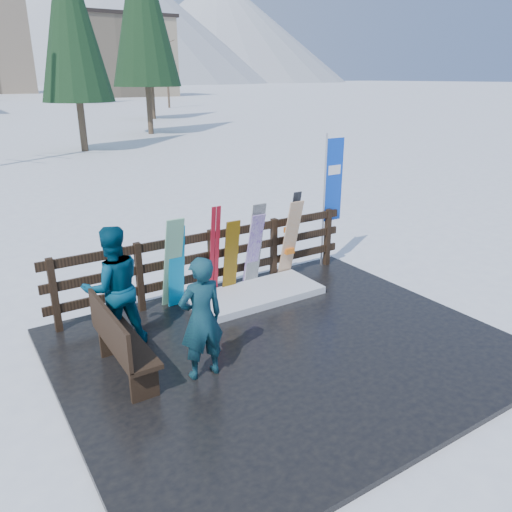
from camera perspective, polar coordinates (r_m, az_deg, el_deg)
ground at (r=7.23m, az=3.42°, el=-10.73°), size 700.00×700.00×0.00m
deck at (r=7.21m, az=3.43°, el=-10.46°), size 6.00×5.00×0.08m
fence at (r=8.61m, az=-5.09°, el=-0.15°), size 5.60×0.10×1.15m
snow_patch at (r=8.59m, az=-0.04°, el=-4.42°), size 2.28×1.00×0.12m
bench at (r=6.48m, az=-15.36°, el=-9.29°), size 0.41×1.50×0.97m
snowboard_0 at (r=8.11m, az=-9.07°, el=-1.26°), size 0.26×0.24×1.41m
snowboard_1 at (r=8.06m, az=-9.48°, el=-0.84°), size 0.29×0.44×1.56m
snowboard_2 at (r=8.54m, az=-2.88°, el=-0.17°), size 0.26×0.24×1.34m
snowboard_3 at (r=8.75m, az=-0.31°, el=0.56°), size 0.26×0.40×1.40m
snowboard_4 at (r=8.74m, az=-0.15°, el=1.13°), size 0.27×0.33×1.58m
snowboard_5 at (r=9.16m, az=3.92°, el=1.82°), size 0.29×0.40×1.53m
ski_pair_a at (r=8.43m, az=-4.76°, el=0.49°), size 0.16×0.24×1.62m
ski_pair_b at (r=9.24m, az=4.08°, el=2.43°), size 0.17×0.33×1.67m
rental_flag at (r=9.86m, az=8.60°, el=8.00°), size 0.45×0.04×2.60m
person_front at (r=6.19m, az=-6.27°, el=-7.09°), size 0.59×0.39×1.60m
person_back at (r=7.10m, az=-15.99°, el=-3.49°), size 0.87×0.69×1.74m
trees at (r=54.88m, az=-26.56°, el=20.14°), size 42.06×68.64×12.74m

